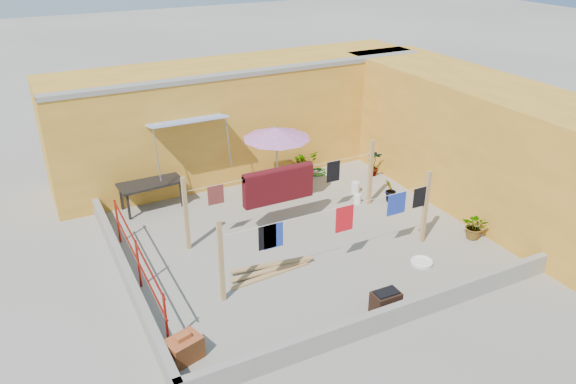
# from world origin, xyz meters

# --- Properties ---
(ground) EXTENTS (80.00, 80.00, 0.00)m
(ground) POSITION_xyz_m (0.00, 0.00, 0.00)
(ground) COLOR #9E998E
(ground) RESTS_ON ground
(wall_back) EXTENTS (11.00, 3.27, 3.21)m
(wall_back) POSITION_xyz_m (0.50, 4.69, 1.61)
(wall_back) COLOR gold
(wall_back) RESTS_ON ground
(wall_right) EXTENTS (2.40, 9.00, 3.20)m
(wall_right) POSITION_xyz_m (5.20, 0.00, 1.60)
(wall_right) COLOR gold
(wall_right) RESTS_ON ground
(parapet_front) EXTENTS (8.30, 0.16, 0.44)m
(parapet_front) POSITION_xyz_m (0.00, -3.58, 0.22)
(parapet_front) COLOR gray
(parapet_front) RESTS_ON ground
(parapet_left) EXTENTS (0.16, 7.30, 0.44)m
(parapet_left) POSITION_xyz_m (-4.08, 0.00, 0.22)
(parapet_left) COLOR gray
(parapet_left) RESTS_ON ground
(red_railing) EXTENTS (0.05, 4.20, 1.10)m
(red_railing) POSITION_xyz_m (-3.85, -0.20, 0.72)
(red_railing) COLOR #9D190F
(red_railing) RESTS_ON ground
(clothesline_rig) EXTENTS (5.09, 2.35, 1.80)m
(clothesline_rig) POSITION_xyz_m (-0.13, 0.52, 1.07)
(clothesline_rig) COLOR tan
(clothesline_rig) RESTS_ON ground
(patio_umbrella) EXTENTS (2.20, 2.20, 2.12)m
(patio_umbrella) POSITION_xyz_m (0.42, 2.11, 1.91)
(patio_umbrella) COLOR gray
(patio_umbrella) RESTS_ON ground
(outdoor_table) EXTENTS (1.67, 0.93, 0.76)m
(outdoor_table) POSITION_xyz_m (-2.71, 3.20, 0.68)
(outdoor_table) COLOR black
(outdoor_table) RESTS_ON ground
(brick_stack) EXTENTS (0.68, 0.57, 0.51)m
(brick_stack) POSITION_xyz_m (-3.70, -2.67, 0.22)
(brick_stack) COLOR #B45B29
(brick_stack) RESTS_ON ground
(lumber_pile) EXTENTS (2.02, 0.58, 0.12)m
(lumber_pile) POSITION_xyz_m (-1.23, -0.96, 0.06)
(lumber_pile) COLOR tan
(lumber_pile) RESTS_ON ground
(brazier) EXTENTS (0.54, 0.37, 0.48)m
(brazier) POSITION_xyz_m (0.14, -3.20, 0.24)
(brazier) COLOR black
(brazier) RESTS_ON ground
(white_basin) EXTENTS (0.50, 0.50, 0.09)m
(white_basin) POSITION_xyz_m (1.87, -2.18, 0.05)
(white_basin) COLOR white
(white_basin) RESTS_ON ground
(water_jug_a) EXTENTS (0.20, 0.20, 0.31)m
(water_jug_a) POSITION_xyz_m (2.24, 0.95, 0.14)
(water_jug_a) COLOR white
(water_jug_a) RESTS_ON ground
(water_jug_b) EXTENTS (0.23, 0.23, 0.36)m
(water_jug_b) POSITION_xyz_m (2.57, 1.54, 0.16)
(water_jug_b) COLOR white
(water_jug_b) RESTS_ON ground
(green_hose) EXTENTS (0.55, 0.55, 0.08)m
(green_hose) POSITION_xyz_m (2.27, 3.20, 0.04)
(green_hose) COLOR #1D7419
(green_hose) RESTS_ON ground
(plant_back_a) EXTENTS (0.79, 0.71, 0.79)m
(plant_back_a) POSITION_xyz_m (1.87, 3.20, 0.39)
(plant_back_a) COLOR #215C1A
(plant_back_a) RESTS_ON ground
(plant_back_b) EXTENTS (0.44, 0.44, 0.62)m
(plant_back_b) POSITION_xyz_m (1.46, 2.54, 0.31)
(plant_back_b) COLOR #215C1A
(plant_back_b) RESTS_ON ground
(plant_right_a) EXTENTS (0.52, 0.48, 0.81)m
(plant_right_a) POSITION_xyz_m (3.70, 2.27, 0.41)
(plant_right_a) COLOR #215C1A
(plant_right_a) RESTS_ON ground
(plant_right_b) EXTENTS (0.48, 0.47, 0.68)m
(plant_right_b) POSITION_xyz_m (3.07, 0.63, 0.34)
(plant_right_b) COLOR #215C1A
(plant_right_b) RESTS_ON ground
(plant_right_c) EXTENTS (0.77, 0.78, 0.66)m
(plant_right_c) POSITION_xyz_m (3.70, -1.86, 0.33)
(plant_right_c) COLOR #215C1A
(plant_right_c) RESTS_ON ground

